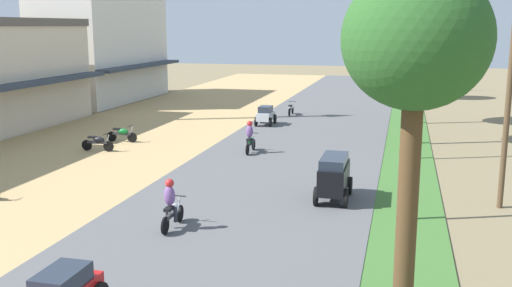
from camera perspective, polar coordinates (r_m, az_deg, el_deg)
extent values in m
cube|color=#2D3847|center=(38.75, -19.48, 5.74)|extent=(1.20, 12.05, 0.25)
cube|color=silver|center=(53.03, -14.61, 9.23)|extent=(6.02, 13.85, 9.60)
cube|color=#2D3847|center=(51.49, -10.95, 7.41)|extent=(1.20, 13.85, 0.25)
cylinder|color=black|center=(31.14, -14.10, -0.27)|extent=(0.56, 0.06, 0.56)
cylinder|color=black|center=(31.73, -16.07, -0.16)|extent=(0.56, 0.06, 0.56)
cube|color=#333338|center=(31.40, -15.11, 0.11)|extent=(1.12, 0.12, 0.12)
ellipsoid|color=black|center=(31.33, -15.00, 0.35)|extent=(0.64, 0.28, 0.32)
cube|color=black|center=(31.48, -15.58, 0.60)|extent=(0.44, 0.20, 0.10)
cylinder|color=#A5A8AD|center=(31.11, -14.22, 0.22)|extent=(0.26, 0.05, 0.68)
cylinder|color=black|center=(31.07, -14.35, 0.90)|extent=(0.04, 0.54, 0.04)
cylinder|color=black|center=(33.31, -11.91, 0.57)|extent=(0.56, 0.06, 0.56)
cylinder|color=black|center=(33.86, -13.80, 0.66)|extent=(0.56, 0.06, 0.56)
cube|color=#333338|center=(33.55, -12.88, 0.92)|extent=(1.12, 0.12, 0.12)
ellipsoid|color=#14722D|center=(33.49, -12.76, 1.15)|extent=(0.64, 0.28, 0.32)
cube|color=black|center=(33.63, -13.32, 1.38)|extent=(0.44, 0.20, 0.10)
cylinder|color=#A5A8AD|center=(33.28, -12.02, 1.03)|extent=(0.26, 0.05, 0.68)
cylinder|color=black|center=(33.25, -12.14, 1.67)|extent=(0.04, 0.54, 0.04)
cylinder|color=#4C351E|center=(12.65, 14.45, -6.02)|extent=(0.43, 0.43, 5.33)
ellipsoid|color=#275522|center=(12.10, 15.27, 9.77)|extent=(2.95, 2.95, 2.83)
cylinder|color=#4C351E|center=(33.09, 15.22, 5.72)|extent=(0.25, 0.25, 6.70)
cylinder|color=#4C351E|center=(40.11, 14.69, 6.74)|extent=(0.26, 0.26, 6.80)
cylinder|color=#4C351E|center=(54.26, 14.73, 6.60)|extent=(0.34, 0.34, 4.45)
ellipsoid|color=#246217|center=(54.11, 14.90, 9.94)|extent=(3.26, 3.26, 3.40)
cylinder|color=gray|center=(19.72, 15.41, 3.57)|extent=(0.16, 0.16, 7.67)
cylinder|color=gray|center=(29.13, 15.07, 5.75)|extent=(0.16, 0.16, 7.44)
cylinder|color=gray|center=(29.02, 14.02, 12.84)|extent=(1.40, 0.08, 0.08)
ellipsoid|color=silver|center=(29.03, 12.60, 12.77)|extent=(0.36, 0.20, 0.14)
cylinder|color=gray|center=(29.04, 16.85, 12.70)|extent=(1.40, 0.08, 0.08)
ellipsoid|color=silver|center=(29.08, 18.25, 12.48)|extent=(0.36, 0.20, 0.14)
cylinder|color=gray|center=(60.07, 14.71, 8.32)|extent=(0.16, 0.16, 7.16)
cylinder|color=gray|center=(60.01, 14.20, 11.62)|extent=(1.40, 0.08, 0.08)
ellipsoid|color=silver|center=(60.02, 13.51, 11.59)|extent=(0.36, 0.20, 0.14)
cylinder|color=gray|center=(60.02, 15.56, 11.56)|extent=(1.40, 0.08, 0.08)
ellipsoid|color=silver|center=(60.04, 16.24, 11.45)|extent=(0.36, 0.20, 0.14)
cylinder|color=brown|center=(22.22, 23.30, 4.32)|extent=(0.20, 0.20, 8.13)
cube|color=#232B38|center=(13.64, -18.33, -12.36)|extent=(0.81, 1.30, 0.40)
cube|color=black|center=(21.92, 7.56, -3.27)|extent=(0.95, 2.40, 0.95)
cube|color=#232B38|center=(21.67, 7.58, -1.67)|extent=(0.87, 2.00, 0.35)
cylinder|color=black|center=(21.18, 8.70, -5.26)|extent=(0.12, 0.68, 0.68)
cylinder|color=black|center=(21.30, 5.82, -5.09)|extent=(0.12, 0.68, 0.68)
cylinder|color=black|center=(22.84, 9.12, -4.04)|extent=(0.12, 0.68, 0.68)
cylinder|color=black|center=(22.95, 6.45, -3.90)|extent=(0.12, 0.68, 0.68)
cube|color=#B7BCC1|center=(38.29, 0.95, 2.69)|extent=(0.84, 1.95, 0.50)
cube|color=#232B38|center=(38.18, 0.93, 3.34)|extent=(0.77, 1.10, 0.40)
cylinder|color=black|center=(39.12, 0.51, 2.46)|extent=(0.10, 0.60, 0.60)
cylinder|color=black|center=(38.91, 1.85, 2.40)|extent=(0.10, 0.60, 0.60)
cylinder|color=black|center=(37.77, 0.01, 2.14)|extent=(0.10, 0.60, 0.60)
cylinder|color=black|center=(37.55, 1.40, 2.08)|extent=(0.10, 0.60, 0.60)
cylinder|color=black|center=(19.64, -7.39, -6.74)|extent=(0.06, 0.56, 0.56)
cylinder|color=black|center=(18.55, -8.80, -7.87)|extent=(0.06, 0.56, 0.56)
cube|color=#333338|center=(19.04, -8.09, -6.77)|extent=(0.12, 1.12, 0.12)
ellipsoid|color=silver|center=(19.07, -8.01, -6.30)|extent=(0.28, 0.64, 0.32)
cube|color=black|center=(18.71, -8.44, -6.27)|extent=(0.20, 0.44, 0.10)
cylinder|color=#A5A8AD|center=(19.50, -7.48, -6.04)|extent=(0.05, 0.26, 0.68)
cylinder|color=black|center=(19.34, -7.57, -5.04)|extent=(0.54, 0.04, 0.04)
ellipsoid|color=#724C8C|center=(18.67, -8.38, -5.03)|extent=(0.36, 0.28, 0.64)
sphere|color=red|center=(18.59, -8.37, -3.81)|extent=(0.28, 0.28, 0.28)
cylinder|color=#2D2D38|center=(19.00, -8.60, -6.77)|extent=(0.12, 0.12, 0.48)
cylinder|color=#2D2D38|center=(18.89, -7.81, -6.85)|extent=(0.12, 0.12, 0.48)
cylinder|color=black|center=(30.54, -0.23, -0.11)|extent=(0.06, 0.56, 0.56)
cylinder|color=black|center=(29.36, -0.83, -0.57)|extent=(0.06, 0.56, 0.56)
cube|color=#333338|center=(29.91, -0.53, 0.00)|extent=(0.12, 1.12, 0.12)
ellipsoid|color=#14722D|center=(29.96, -0.49, 0.29)|extent=(0.28, 0.64, 0.32)
cube|color=black|center=(29.60, -0.67, 0.39)|extent=(0.20, 0.44, 0.10)
cylinder|color=#A5A8AD|center=(30.43, -0.26, 0.37)|extent=(0.05, 0.26, 0.68)
cylinder|color=black|center=(30.30, -0.29, 1.03)|extent=(0.54, 0.04, 0.04)
ellipsoid|color=#724C8C|center=(29.60, -0.63, 1.18)|extent=(0.36, 0.28, 0.64)
sphere|color=red|center=(29.57, -0.61, 1.96)|extent=(0.28, 0.28, 0.28)
cylinder|color=#2D2D38|center=(29.85, -0.84, 0.01)|extent=(0.12, 0.12, 0.48)
cylinder|color=#2D2D38|center=(29.78, -0.32, -0.01)|extent=(0.12, 0.12, 0.48)
cylinder|color=black|center=(43.23, 3.56, 3.26)|extent=(0.06, 0.56, 0.56)
cylinder|color=black|center=(42.03, 3.25, 3.03)|extent=(0.06, 0.56, 0.56)
cube|color=#333338|center=(42.60, 3.41, 3.39)|extent=(0.12, 1.12, 0.12)
ellipsoid|color=silver|center=(42.66, 3.44, 3.59)|extent=(0.28, 0.64, 0.32)
cube|color=black|center=(42.30, 3.35, 3.69)|extent=(0.20, 0.44, 0.10)
cylinder|color=#A5A8AD|center=(43.14, 3.55, 3.61)|extent=(0.05, 0.26, 0.68)
cylinder|color=black|center=(43.03, 3.55, 4.08)|extent=(0.54, 0.04, 0.04)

